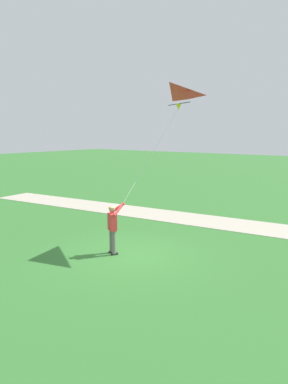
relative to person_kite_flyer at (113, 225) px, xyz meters
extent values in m
plane|color=#33702D|center=(-0.28, 0.53, -1.05)|extent=(120.00, 120.00, 0.00)
cube|color=#B7AD99|center=(-6.45, 2.53, -1.04)|extent=(5.73, 32.08, 0.02)
cube|color=#232328|center=(-0.06, -0.11, -1.02)|extent=(0.26, 0.21, 0.06)
cylinder|color=slate|center=(-0.04, -0.12, -0.60)|extent=(0.14, 0.14, 0.82)
cube|color=#232328|center=(0.06, 0.10, -1.02)|extent=(0.26, 0.21, 0.06)
cylinder|color=slate|center=(0.08, 0.09, -0.60)|extent=(0.14, 0.14, 0.82)
cube|color=red|center=(0.02, -0.01, 0.11)|extent=(0.39, 0.46, 0.60)
sphere|color=tan|center=(0.02, -0.01, 0.57)|extent=(0.22, 0.22, 0.22)
ellipsoid|color=tan|center=(0.03, -0.02, 0.61)|extent=(0.31, 0.31, 0.13)
cylinder|color=red|center=(-0.22, 0.02, 0.56)|extent=(0.37, 0.52, 0.43)
cylinder|color=red|center=(-0.13, 0.17, 0.56)|extent=(0.56, 0.09, 0.43)
sphere|color=tan|center=(-0.31, 0.17, 0.69)|extent=(0.10, 0.10, 0.10)
pyramid|color=red|center=(-1.89, 1.04, 4.46)|extent=(1.58, 1.91, 0.58)
cone|color=yellow|center=(-2.23, 1.24, 4.09)|extent=(0.27, 0.27, 0.22)
cylinder|color=black|center=(-2.23, 1.24, 4.20)|extent=(0.86, 1.43, 0.02)
cylinder|color=silver|center=(-1.27, 0.71, 2.37)|extent=(1.93, 1.08, 3.36)
camera|label=1|loc=(8.96, 8.02, 3.16)|focal=33.09mm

